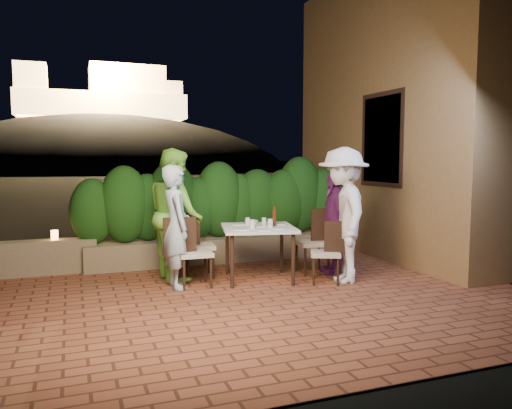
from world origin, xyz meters
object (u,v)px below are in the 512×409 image
chair_left_back (199,245)px  diner_green (176,214)px  diner_purple (334,222)px  diner_blue (176,227)px  diner_white (343,215)px  dining_table (258,253)px  beer_bottle (274,216)px  chair_right_front (325,252)px  chair_left_front (195,252)px  parapet_lamp (55,235)px  chair_right_back (313,241)px  bowl (251,222)px

chair_left_back → diner_green: (-0.32, 0.05, 0.45)m
diner_purple → chair_left_back: bearing=-91.1°
diner_blue → diner_white: (2.19, -0.50, 0.11)m
diner_green → dining_table: bearing=-120.7°
beer_bottle → diner_blue: diner_blue is taller
diner_green → diner_white: 2.33m
chair_right_front → diner_purple: bearing=-105.1°
beer_bottle → diner_white: (0.81, -0.50, 0.03)m
chair_left_front → diner_white: 2.06m
beer_bottle → diner_blue: (-1.39, 0.00, -0.08)m
chair_left_front → diner_green: 0.72m
dining_table → parapet_lamp: dining_table is taller
chair_left_front → diner_blue: 0.42m
chair_left_back → chair_right_back: 1.66m
bowl → diner_green: size_ratio=0.10×
chair_right_front → diner_blue: size_ratio=0.52×
chair_right_front → diner_white: bearing=-165.2°
chair_right_front → diner_green: (-1.86, 0.97, 0.49)m
chair_right_back → diner_purple: (0.31, -0.09, 0.28)m
beer_bottle → diner_white: size_ratio=0.15×
dining_table → diner_blue: (-1.15, -0.01, 0.43)m
bowl → chair_right_front: bearing=-45.3°
bowl → chair_right_back: chair_right_back is taller
bowl → chair_right_back: size_ratio=0.20×
chair_left_front → chair_right_back: size_ratio=0.97×
chair_right_front → diner_white: 0.56m
dining_table → diner_purple: 1.25m
diner_white → diner_purple: diner_white is taller
chair_right_back → diner_purple: diner_purple is taller
dining_table → beer_bottle: 0.57m
chair_right_front → diner_blue: bearing=11.8°
chair_right_back → diner_green: (-1.94, 0.41, 0.44)m
bowl → chair_right_back: bearing=-15.1°
chair_right_front → parapet_lamp: 3.95m
dining_table → diner_white: size_ratio=0.53×
diner_white → chair_left_back: bearing=-100.9°
diner_green → diner_white: (2.10, -1.01, 0.00)m
diner_purple → chair_left_front: bearing=-76.8°
beer_bottle → chair_left_back: 1.16m
diner_green → diner_blue: bearing=164.4°
diner_green → parapet_lamp: 1.88m
diner_green → chair_right_back: bearing=-107.0°
bowl → parapet_lamp: size_ratio=1.36×
chair_right_back → parapet_lamp: bearing=-15.1°
dining_table → chair_right_front: bearing=-30.1°
chair_left_front → diner_green: (-0.14, 0.54, 0.45)m
diner_green → diner_white: size_ratio=0.99×
chair_left_front → chair_left_back: 0.52m
diner_white → beer_bottle: bearing=-104.0°
beer_bottle → diner_white: 0.95m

